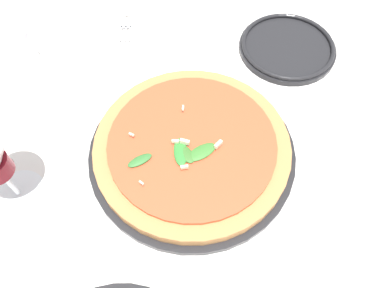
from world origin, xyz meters
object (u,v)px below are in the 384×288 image
at_px(side_plate_white, 287,47).
at_px(shaker_pepper, 25,47).
at_px(pizza_arugula_main, 192,149).
at_px(fork, 128,7).

height_order(side_plate_white, shaker_pepper, shaker_pepper).
height_order(pizza_arugula_main, shaker_pepper, shaker_pepper).
bearing_deg(fork, pizza_arugula_main, 20.06).
height_order(pizza_arugula_main, side_plate_white, pizza_arugula_main).
distance_m(pizza_arugula_main, side_plate_white, 0.29).
xyz_separation_m(fork, side_plate_white, (0.08, 0.32, 0.00)).
xyz_separation_m(side_plate_white, shaker_pepper, (0.07, -0.47, 0.02)).
distance_m(fork, side_plate_white, 0.33).
bearing_deg(shaker_pepper, side_plate_white, 98.43).
distance_m(side_plate_white, shaker_pepper, 0.47).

